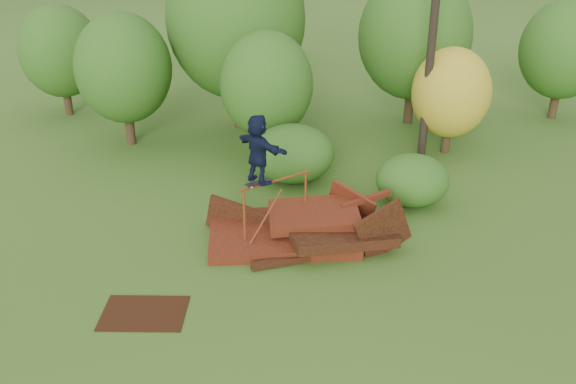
# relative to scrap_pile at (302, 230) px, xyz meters

# --- Properties ---
(ground) EXTENTS (240.00, 240.00, 0.00)m
(ground) POSITION_rel_scrap_pile_xyz_m (0.45, -2.30, -0.33)
(ground) COLOR #2D5116
(ground) RESTS_ON ground
(scrap_pile) EXTENTS (5.63, 3.23, 1.83)m
(scrap_pile) POSITION_rel_scrap_pile_xyz_m (0.00, 0.00, 0.00)
(scrap_pile) COLOR #3F140B
(scrap_pile) RESTS_ON ground
(grind_rail) EXTENTS (1.80, 1.48, 1.78)m
(grind_rail) POSITION_rel_scrap_pile_xyz_m (-0.69, 0.05, 0.91)
(grind_rail) COLOR brown
(grind_rail) RESTS_ON ground
(skateboard) EXTENTS (0.70, 0.62, 0.08)m
(skateboard) POSITION_rel_scrap_pile_xyz_m (-1.09, -0.28, 1.51)
(skateboard) COLOR black
(skateboard) RESTS_ON grind_rail
(skater) EXTENTS (1.59, 1.50, 1.79)m
(skater) POSITION_rel_scrap_pile_xyz_m (-1.09, -0.28, 2.42)
(skater) COLOR black
(skater) RESTS_ON skateboard
(flat_plate) EXTENTS (1.92, 1.41, 0.03)m
(flat_plate) POSITION_rel_scrap_pile_xyz_m (-3.38, -3.48, -0.31)
(flat_plate) COLOR black
(flat_plate) RESTS_ON ground
(tree_0) EXTENTS (3.41, 3.41, 4.81)m
(tree_0) POSITION_rel_scrap_pile_xyz_m (-6.63, 6.90, 2.51)
(tree_0) COLOR black
(tree_0) RESTS_ON ground
(tree_1) EXTENTS (5.16, 5.16, 7.18)m
(tree_1) POSITION_rel_scrap_pile_xyz_m (-2.86, 8.97, 3.88)
(tree_1) COLOR black
(tree_1) RESTS_ON ground
(tree_2) EXTENTS (3.16, 3.16, 4.45)m
(tree_2) POSITION_rel_scrap_pile_xyz_m (-1.46, 5.91, 2.30)
(tree_2) COLOR black
(tree_2) RESTS_ON ground
(tree_3) EXTENTS (4.33, 4.33, 6.01)m
(tree_3) POSITION_rel_scrap_pile_xyz_m (3.88, 9.94, 3.18)
(tree_3) COLOR black
(tree_3) RESTS_ON ground
(tree_4) EXTENTS (2.74, 2.74, 3.78)m
(tree_4) POSITION_rel_scrap_pile_xyz_m (4.87, 6.77, 1.87)
(tree_4) COLOR black
(tree_4) RESTS_ON ground
(tree_5) EXTENTS (3.43, 3.43, 4.82)m
(tree_5) POSITION_rel_scrap_pile_xyz_m (9.89, 10.87, 2.51)
(tree_5) COLOR black
(tree_5) RESTS_ON ground
(tree_6) EXTENTS (3.25, 3.25, 4.54)m
(tree_6) POSITION_rel_scrap_pile_xyz_m (-10.19, 10.10, 2.33)
(tree_6) COLOR black
(tree_6) RESTS_ON ground
(shrub_left) EXTENTS (2.68, 2.47, 1.85)m
(shrub_left) POSITION_rel_scrap_pile_xyz_m (-0.47, 3.99, 0.60)
(shrub_left) COLOR #1B4A13
(shrub_left) RESTS_ON ground
(shrub_right) EXTENTS (2.17, 1.99, 1.54)m
(shrub_right) POSITION_rel_scrap_pile_xyz_m (3.18, 2.49, 0.44)
(shrub_right) COLOR #1B4A13
(shrub_right) RESTS_ON ground
(utility_pole) EXTENTS (1.40, 0.28, 10.20)m
(utility_pole) POSITION_rel_scrap_pile_xyz_m (3.95, 6.21, 4.85)
(utility_pole) COLOR black
(utility_pole) RESTS_ON ground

